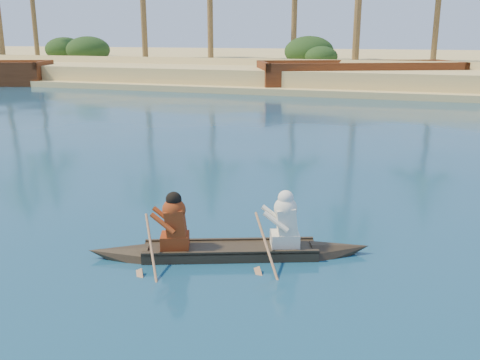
% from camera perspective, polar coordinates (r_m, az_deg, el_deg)
% --- Properties ---
extents(ground, '(160.00, 160.00, 0.00)m').
position_cam_1_polar(ground, '(8.25, 6.93, -8.84)').
color(ground, navy).
rests_on(ground, ground).
extents(sandy_embankment, '(150.00, 51.00, 1.50)m').
position_cam_1_polar(sandy_embankment, '(54.38, 17.35, 11.63)').
color(sandy_embankment, '#DFC87E').
rests_on(sandy_embankment, ground).
extents(shrub_cluster, '(100.00, 6.00, 2.40)m').
position_cam_1_polar(shrub_cluster, '(38.98, 16.73, 11.48)').
color(shrub_cluster, '#1B3814').
rests_on(shrub_cluster, ground).
extents(canoe, '(4.32, 2.12, 1.21)m').
position_cam_1_polar(canoe, '(8.37, -1.06, -6.63)').
color(canoe, '#31261B').
rests_on(canoe, ground).
extents(barge_mid, '(12.87, 8.77, 2.05)m').
position_cam_1_polar(barge_mid, '(34.70, 12.49, 10.57)').
color(barge_mid, '#652F15').
rests_on(barge_mid, ground).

